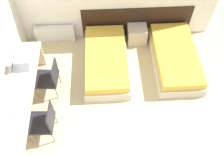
# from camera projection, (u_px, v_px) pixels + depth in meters

# --- Properties ---
(headboard_panel) EXTENTS (2.67, 0.03, 0.85)m
(headboard_panel) POSITION_uv_depth(u_px,v_px,m) (137.00, 22.00, 6.12)
(headboard_panel) COLOR black
(headboard_panel) RESTS_ON ground_plane
(bed_near_window) EXTENTS (0.99, 1.93, 0.42)m
(bed_near_window) POSITION_uv_depth(u_px,v_px,m) (106.00, 61.00, 5.70)
(bed_near_window) COLOR beige
(bed_near_window) RESTS_ON ground_plane
(bed_near_door) EXTENTS (0.99, 1.93, 0.42)m
(bed_near_door) POSITION_uv_depth(u_px,v_px,m) (175.00, 58.00, 5.75)
(bed_near_door) COLOR beige
(bed_near_door) RESTS_ON ground_plane
(nightstand) EXTENTS (0.46, 0.38, 0.46)m
(nightstand) POSITION_uv_depth(u_px,v_px,m) (137.00, 34.00, 6.15)
(nightstand) COLOR beige
(nightstand) RESTS_ON ground_plane
(radiator) EXTENTS (0.96, 0.12, 0.45)m
(radiator) POSITION_uv_depth(u_px,v_px,m) (55.00, 34.00, 6.17)
(radiator) COLOR silver
(radiator) RESTS_ON ground_plane
(desk) EXTENTS (0.59, 2.48, 0.75)m
(desk) POSITION_uv_depth(u_px,v_px,m) (20.00, 96.00, 4.69)
(desk) COLOR beige
(desk) RESTS_ON ground_plane
(chair_near_laptop) EXTENTS (0.50, 0.50, 0.86)m
(chair_near_laptop) POSITION_uv_depth(u_px,v_px,m) (49.00, 77.00, 5.09)
(chair_near_laptop) COLOR #232328
(chair_near_laptop) RESTS_ON ground_plane
(chair_near_notebook) EXTENTS (0.48, 0.48, 0.86)m
(chair_near_notebook) POSITION_uv_depth(u_px,v_px,m) (44.00, 121.00, 4.52)
(chair_near_notebook) COLOR #232328
(chair_near_notebook) RESTS_ON ground_plane
(laptop) EXTENTS (0.35, 0.24, 0.33)m
(laptop) POSITION_uv_depth(u_px,v_px,m) (18.00, 66.00, 4.83)
(laptop) COLOR slate
(laptop) RESTS_ON desk
(open_notebook) EXTENTS (0.34, 0.25, 0.02)m
(open_notebook) POSITION_uv_depth(u_px,v_px,m) (15.00, 111.00, 4.32)
(open_notebook) COLOR #236B3D
(open_notebook) RESTS_ON desk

